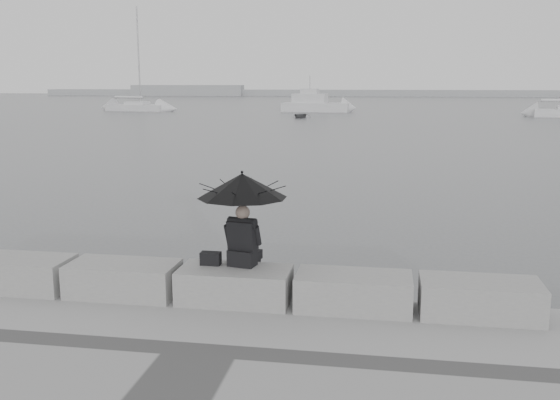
% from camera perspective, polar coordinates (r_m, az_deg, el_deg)
% --- Properties ---
extents(ground, '(360.00, 360.00, 0.00)m').
position_cam_1_polar(ground, '(9.74, -3.45, -11.15)').
color(ground, '#4C4F52').
rests_on(ground, ground).
extents(stone_block_far_left, '(1.60, 0.80, 0.50)m').
position_cam_1_polar(stone_block_far_left, '(10.39, -22.79, -6.21)').
color(stone_block_far_left, gray).
rests_on(stone_block_far_left, promenade).
extents(stone_block_left, '(1.60, 0.80, 0.50)m').
position_cam_1_polar(stone_block_left, '(9.61, -14.12, -7.04)').
color(stone_block_left, gray).
rests_on(stone_block_left, promenade).
extents(stone_block_centre, '(1.60, 0.80, 0.50)m').
position_cam_1_polar(stone_block_centre, '(9.07, -4.14, -7.79)').
color(stone_block_centre, gray).
rests_on(stone_block_centre, promenade).
extents(stone_block_right, '(1.60, 0.80, 0.50)m').
position_cam_1_polar(stone_block_right, '(8.84, 6.74, -8.34)').
color(stone_block_right, gray).
rests_on(stone_block_right, promenade).
extents(stone_block_far_right, '(1.60, 0.80, 0.50)m').
position_cam_1_polar(stone_block_far_right, '(8.93, 17.82, -8.60)').
color(stone_block_far_right, gray).
rests_on(stone_block_far_right, promenade).
extents(seated_person, '(1.30, 1.30, 1.39)m').
position_cam_1_polar(seated_person, '(8.93, -3.48, 0.41)').
color(seated_person, black).
rests_on(seated_person, stone_block_centre).
extents(bag, '(0.29, 0.17, 0.19)m').
position_cam_1_polar(bag, '(9.20, -6.35, -5.33)').
color(bag, black).
rests_on(bag, stone_block_centre).
extents(distant_landmass, '(180.00, 8.00, 2.80)m').
position_cam_1_polar(distant_landmass, '(163.66, 6.10, 9.73)').
color(distant_landmass, '#939698').
rests_on(distant_landmass, ground).
extents(sailboat_left, '(8.55, 4.20, 12.90)m').
position_cam_1_polar(sailboat_left, '(81.87, -12.92, 8.30)').
color(sailboat_left, silver).
rests_on(sailboat_left, ground).
extents(motor_cruiser, '(8.53, 3.68, 4.50)m').
position_cam_1_polar(motor_cruiser, '(77.73, 3.33, 8.71)').
color(motor_cruiser, silver).
rests_on(motor_cruiser, ground).
extents(dinghy, '(2.99, 1.43, 0.49)m').
position_cam_1_polar(dinghy, '(64.86, 1.86, 7.75)').
color(dinghy, slate).
rests_on(dinghy, ground).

